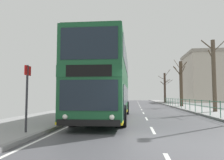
{
  "coord_description": "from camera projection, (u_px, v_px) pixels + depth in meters",
  "views": [
    {
      "loc": [
        -0.77,
        -6.96,
        1.46
      ],
      "look_at": [
        -2.11,
        5.99,
        2.44
      ],
      "focal_mm": 34.7,
      "sensor_mm": 36.0,
      "label": 1
    }
  ],
  "objects": [
    {
      "name": "background_building_00",
      "position": [
        210.0,
        77.0,
        52.3
      ],
      "size": [
        11.18,
        12.07,
        11.92
      ],
      "color": "#B2A899",
      "rests_on": "ground"
    },
    {
      "name": "bare_tree_far_00",
      "position": [
        214.0,
        74.0,
        18.9
      ],
      "size": [
        2.59,
        2.19,
        6.71
      ],
      "color": "brown",
      "rests_on": "ground"
    },
    {
      "name": "pedestrian_railing_far_kerb",
      "position": [
        187.0,
        103.0,
        21.45
      ],
      "size": [
        0.05,
        31.46,
        1.03
      ],
      "color": "#236B4C",
      "rests_on": "ground"
    },
    {
      "name": "bare_tree_far_02",
      "position": [
        181.0,
        82.0,
        28.85
      ],
      "size": [
        1.78,
        3.3,
        6.51
      ],
      "color": "#4C3D2D",
      "rests_on": "ground"
    },
    {
      "name": "bus_stop_sign_near",
      "position": [
        27.0,
        90.0,
        8.06
      ],
      "size": [
        0.08,
        0.44,
        2.48
      ],
      "color": "#2D2D33",
      "rests_on": "ground"
    },
    {
      "name": "ground",
      "position": [
        136.0,
        142.0,
        6.8
      ],
      "size": [
        15.8,
        140.0,
        0.2
      ],
      "color": "#4B4B50"
    },
    {
      "name": "double_decker_bus_main",
      "position": [
        106.0,
        83.0,
        13.97
      ],
      "size": [
        2.88,
        11.46,
        4.46
      ],
      "color": "#19512D",
      "rests_on": "ground"
    },
    {
      "name": "bare_tree_far_01",
      "position": [
        165.0,
        87.0,
        44.3
      ],
      "size": [
        2.86,
        2.92,
        7.0
      ],
      "color": "#423328",
      "rests_on": "ground"
    }
  ]
}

